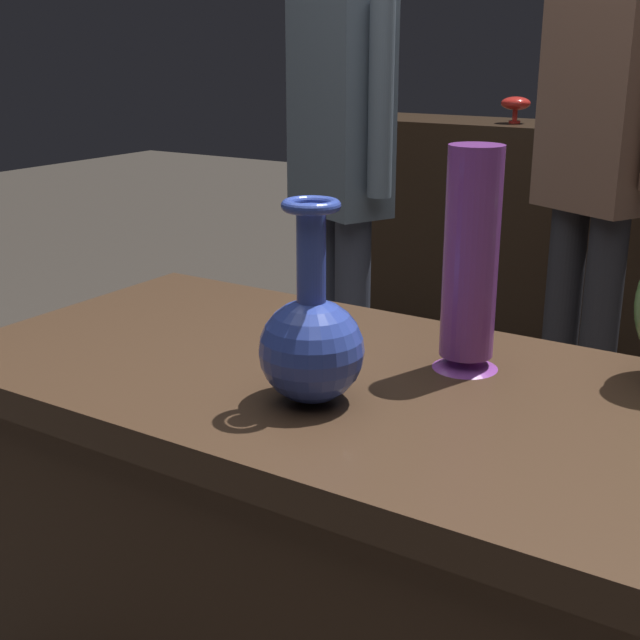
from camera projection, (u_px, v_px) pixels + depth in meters
The scene contains 6 objects.
display_plinth at pixel (327, 589), 1.45m from camera, with size 1.20×0.64×0.80m.
vase_centerpiece at pixel (311, 341), 1.19m from camera, with size 0.15×0.15×0.29m.
vase_tall_behind at pixel (470, 264), 1.29m from camera, with size 0.10×0.10×0.34m.
shelf_vase_left at pixel (516, 104), 3.26m from camera, with size 0.11×0.11×0.10m.
visitor_center_back at pixel (597, 153), 2.44m from camera, with size 0.43×0.31×1.67m.
visitor_near_left at pixel (340, 164), 2.59m from camera, with size 0.43×0.30×1.59m.
Camera 1 is at (0.66, -1.05, 1.28)m, focal length 48.45 mm.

